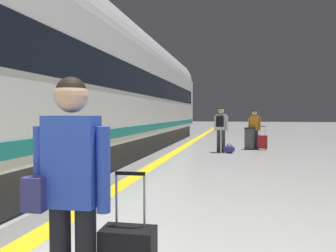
{
  "coord_description": "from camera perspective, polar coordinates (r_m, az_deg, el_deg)",
  "views": [
    {
      "loc": [
        1.22,
        -0.72,
        1.5
      ],
      "look_at": [
        -0.32,
        6.45,
        1.21
      ],
      "focal_mm": 34.99,
      "sensor_mm": 36.0,
      "label": 1
    }
  ],
  "objects": [
    {
      "name": "passenger_near",
      "position": [
        12.75,
        9.19,
        0.09
      ],
      "size": [
        0.53,
        0.39,
        1.74
      ],
      "color": "#383842",
      "rests_on": "ground"
    },
    {
      "name": "suitcase_mid",
      "position": [
        14.0,
        16.14,
        -2.67
      ],
      "size": [
        0.41,
        0.29,
        0.99
      ],
      "color": "#A51E1E",
      "rests_on": "ground"
    },
    {
      "name": "passenger_mid",
      "position": [
        14.1,
        14.82,
        -0.06
      ],
      "size": [
        0.5,
        0.28,
        1.65
      ],
      "color": "#383842",
      "rests_on": "ground"
    },
    {
      "name": "high_speed_train",
      "position": [
        9.2,
        -17.14,
        8.38
      ],
      "size": [
        2.94,
        29.5,
        4.97
      ],
      "color": "#38383D",
      "rests_on": "ground"
    },
    {
      "name": "traveller_foreground",
      "position": [
        2.37,
        -16.72,
        -9.78
      ],
      "size": [
        0.56,
        0.3,
        1.75
      ],
      "color": "black",
      "rests_on": "ground"
    },
    {
      "name": "safety_line_strip",
      "position": [
        11.08,
        -0.39,
        -5.54
      ],
      "size": [
        0.36,
        80.0,
        0.01
      ],
      "primitive_type": "cube",
      "color": "yellow",
      "rests_on": "ground"
    },
    {
      "name": "duffel_bag_near",
      "position": [
        12.59,
        10.6,
        -3.96
      ],
      "size": [
        0.44,
        0.26,
        0.36
      ],
      "color": "navy",
      "rests_on": "ground"
    },
    {
      "name": "tactile_edge_band",
      "position": [
        11.15,
        -1.97,
        -5.49
      ],
      "size": [
        0.59,
        80.0,
        0.01
      ],
      "primitive_type": "cube",
      "color": "slate",
      "rests_on": "ground"
    },
    {
      "name": "waste_bin",
      "position": [
        14.07,
        14.06,
        -2.09
      ],
      "size": [
        0.46,
        0.46,
        0.91
      ],
      "color": "#4C4C51",
      "rests_on": "ground"
    }
  ]
}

